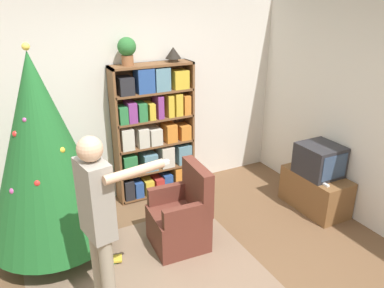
% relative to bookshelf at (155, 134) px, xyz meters
% --- Properties ---
extents(ground_plane, '(14.00, 14.00, 0.00)m').
position_rel_bookshelf_xyz_m(ground_plane, '(-0.41, -1.83, -0.87)').
color(ground_plane, brown).
extents(wall_back, '(8.00, 0.10, 2.60)m').
position_rel_bookshelf_xyz_m(wall_back, '(-0.41, 0.22, 0.43)').
color(wall_back, silver).
rests_on(wall_back, ground_plane).
extents(wall_right, '(0.10, 8.00, 2.60)m').
position_rel_bookshelf_xyz_m(wall_right, '(1.95, -1.83, 0.43)').
color(wall_right, silver).
rests_on(wall_right, ground_plane).
extents(area_rug, '(2.19, 1.77, 0.01)m').
position_rel_bookshelf_xyz_m(area_rug, '(-0.71, -1.50, -0.87)').
color(area_rug, '#7F6651').
rests_on(area_rug, ground_plane).
extents(bookshelf, '(1.06, 0.28, 1.79)m').
position_rel_bookshelf_xyz_m(bookshelf, '(0.00, 0.00, 0.00)').
color(bookshelf, brown).
rests_on(bookshelf, ground_plane).
extents(tv_stand, '(0.46, 0.85, 0.48)m').
position_rel_bookshelf_xyz_m(tv_stand, '(1.65, -1.30, -0.63)').
color(tv_stand, brown).
rests_on(tv_stand, ground_plane).
extents(television, '(0.46, 0.48, 0.39)m').
position_rel_bookshelf_xyz_m(television, '(1.65, -1.30, -0.19)').
color(television, '#28282D').
rests_on(television, tv_stand).
extents(game_remote, '(0.04, 0.12, 0.02)m').
position_rel_bookshelf_xyz_m(game_remote, '(1.51, -1.55, -0.38)').
color(game_remote, white).
rests_on(game_remote, tv_stand).
extents(christmas_tree, '(1.27, 1.27, 2.19)m').
position_rel_bookshelf_xyz_m(christmas_tree, '(-1.43, -0.70, 0.30)').
color(christmas_tree, '#4C3323').
rests_on(christmas_tree, ground_plane).
extents(armchair, '(0.60, 0.59, 0.92)m').
position_rel_bookshelf_xyz_m(armchair, '(-0.19, -1.19, -0.55)').
color(armchair, brown).
rests_on(armchair, ground_plane).
extents(standing_person, '(0.68, 0.46, 1.65)m').
position_rel_bookshelf_xyz_m(standing_person, '(-1.19, -1.80, 0.11)').
color(standing_person, '#9E937F').
rests_on(standing_person, ground_plane).
extents(potted_plant, '(0.22, 0.22, 0.33)m').
position_rel_bookshelf_xyz_m(potted_plant, '(-0.30, 0.01, 1.11)').
color(potted_plant, '#935B38').
rests_on(potted_plant, bookshelf).
extents(table_lamp, '(0.20, 0.20, 0.18)m').
position_rel_bookshelf_xyz_m(table_lamp, '(0.29, 0.01, 1.02)').
color(table_lamp, '#473828').
rests_on(table_lamp, bookshelf).
extents(book_pile_near_tree, '(0.23, 0.16, 0.05)m').
position_rel_bookshelf_xyz_m(book_pile_near_tree, '(-0.97, -1.15, -0.84)').
color(book_pile_near_tree, '#2D7A42').
rests_on(book_pile_near_tree, ground_plane).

